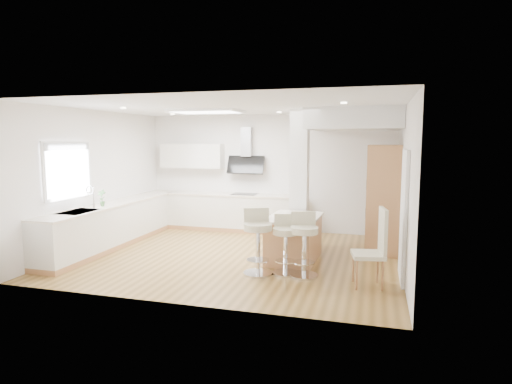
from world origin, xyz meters
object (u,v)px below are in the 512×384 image
(bar_stool_a, at_px, (258,238))
(dining_chair, at_px, (375,245))
(bar_stool_c, at_px, (304,241))
(bar_stool_b, at_px, (286,241))
(peninsula, at_px, (294,238))

(bar_stool_a, relative_size, dining_chair, 0.90)
(bar_stool_c, bearing_deg, bar_stool_b, 157.07)
(peninsula, height_order, bar_stool_a, bar_stool_a)
(peninsula, xyz_separation_m, bar_stool_b, (0.02, -0.83, 0.14))
(dining_chair, bearing_deg, bar_stool_c, 158.44)
(bar_stool_a, height_order, bar_stool_c, bar_stool_a)
(bar_stool_c, height_order, dining_chair, dining_chair)
(bar_stool_a, bearing_deg, peninsula, 42.77)
(peninsula, relative_size, bar_stool_a, 1.27)
(peninsula, xyz_separation_m, bar_stool_c, (0.33, -0.87, 0.17))
(bar_stool_a, bearing_deg, dining_chair, -27.35)
(bar_stool_c, distance_m, dining_chair, 1.13)
(bar_stool_c, bearing_deg, peninsula, 94.62)
(bar_stool_c, bearing_deg, dining_chair, -26.91)
(bar_stool_a, bearing_deg, bar_stool_b, -5.93)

